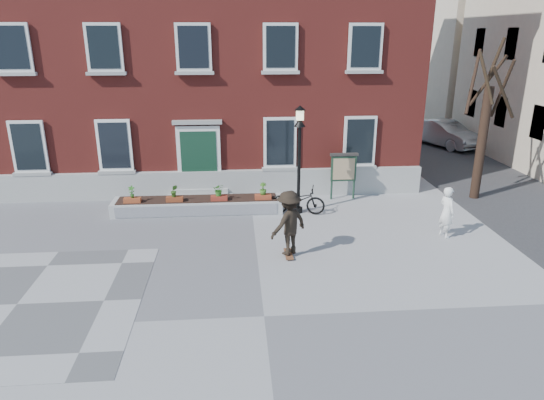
{
  "coord_description": "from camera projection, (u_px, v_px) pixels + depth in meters",
  "views": [
    {
      "loc": [
        -0.59,
        -9.82,
        6.28
      ],
      "look_at": [
        0.5,
        4.0,
        1.5
      ],
      "focal_mm": 32.0,
      "sensor_mm": 36.0,
      "label": 1
    }
  ],
  "objects": [
    {
      "name": "planter_assembly",
      "position": [
        198.0,
        204.0,
        17.87
      ],
      "size": [
        6.2,
        1.12,
        1.15
      ],
      "color": "beige",
      "rests_on": "ground"
    },
    {
      "name": "brick_building",
      "position": [
        201.0,
        33.0,
        22.32
      ],
      "size": [
        18.4,
        10.85,
        12.6
      ],
      "color": "maroon",
      "rests_on": "ground"
    },
    {
      "name": "parked_car",
      "position": [
        444.0,
        133.0,
        28.26
      ],
      "size": [
        3.22,
        4.83,
        1.51
      ],
      "primitive_type": "imported",
      "rotation": [
        0.0,
        0.0,
        0.39
      ],
      "color": "#ACAEB1",
      "rests_on": "ground"
    },
    {
      "name": "bystander",
      "position": [
        447.0,
        212.0,
        15.56
      ],
      "size": [
        0.56,
        0.7,
        1.68
      ],
      "primitive_type": "imported",
      "rotation": [
        0.0,
        0.0,
        1.87
      ],
      "color": "white",
      "rests_on": "ground"
    },
    {
      "name": "skateboarder",
      "position": [
        289.0,
        223.0,
        14.11
      ],
      "size": [
        1.44,
        1.32,
        2.02
      ],
      "color": "brown",
      "rests_on": "ground"
    },
    {
      "name": "bare_tree",
      "position": [
        484.0,
        129.0,
        18.65
      ],
      "size": [
        1.83,
        1.83,
        6.16
      ],
      "color": "#301F15",
      "rests_on": "ground"
    },
    {
      "name": "ground",
      "position": [
        264.0,
        316.0,
        11.35
      ],
      "size": [
        100.0,
        100.0,
        0.0
      ],
      "primitive_type": "plane",
      "color": "gray",
      "rests_on": "ground"
    },
    {
      "name": "checker_patch",
      "position": [
        17.0,
        304.0,
        11.84
      ],
      "size": [
        6.0,
        6.0,
        0.01
      ],
      "primitive_type": "cube",
      "color": "#535355",
      "rests_on": "ground"
    },
    {
      "name": "lamp_post",
      "position": [
        299.0,
        145.0,
        17.12
      ],
      "size": [
        0.4,
        0.4,
        3.93
      ],
      "color": "black",
      "rests_on": "ground"
    },
    {
      "name": "bicycle",
      "position": [
        298.0,
        200.0,
        17.68
      ],
      "size": [
        2.08,
        1.14,
        1.04
      ],
      "primitive_type": "imported",
      "rotation": [
        0.0,
        0.0,
        1.33
      ],
      "color": "black",
      "rests_on": "ground"
    },
    {
      "name": "side_street",
      "position": [
        542.0,
        20.0,
        29.04
      ],
      "size": [
        15.2,
        36.0,
        14.5
      ],
      "color": "#39393B",
      "rests_on": "ground"
    },
    {
      "name": "notice_board",
      "position": [
        344.0,
        168.0,
        19.0
      ],
      "size": [
        1.1,
        0.16,
        1.87
      ],
      "color": "#193325",
      "rests_on": "ground"
    }
  ]
}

